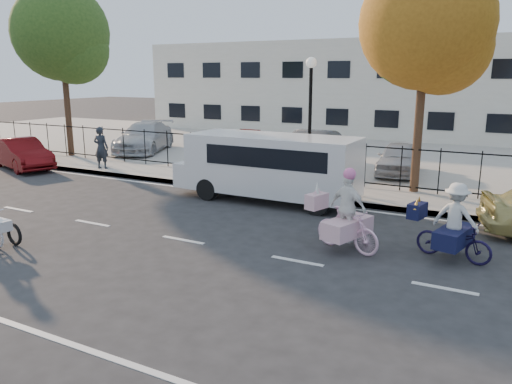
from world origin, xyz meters
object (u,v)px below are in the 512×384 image
Objects in this scene: white_van at (269,165)px; lot_car_d at (399,158)px; lamppost at (310,99)px; bull_bike at (453,229)px; pedestrian at (101,148)px; unicorn_bike at (346,220)px; red_sedan at (22,154)px; lot_car_a at (144,137)px; lot_car_c at (310,148)px.

lot_car_d is at bearing 63.48° from white_van.
bull_bike is (5.40, -5.10, -2.44)m from lamppost.
lamppost is at bearing 175.14° from pedestrian.
unicorn_bike is 1.04× the size of bull_bike.
lot_car_a reaches higher than red_sedan.
bull_bike reaches higher than lot_car_d.
white_van is at bearing -122.61° from lot_car_d.
lot_car_a is (-9.74, 5.56, -0.28)m from white_van.
lamppost reaches higher than lot_car_d.
unicorn_bike reaches higher than bull_bike.
white_van is 1.32× the size of lot_car_c.
lamppost reaches higher than lot_car_a.
red_sedan is (-12.11, -2.30, -2.46)m from lamppost.
lot_car_d is (14.52, 5.58, 0.12)m from red_sedan.
lot_car_c reaches higher than lot_car_a.
red_sedan is 1.09× the size of lot_car_d.
unicorn_bike is 15.66m from red_sedan.
pedestrian is (-8.58, -1.26, -2.10)m from lamppost.
unicorn_bike reaches higher than lot_car_c.
red_sedan is 0.89× the size of lot_car_c.
lamppost is 7.81m from bull_bike.
red_sedan is at bearing -164.73° from lot_car_d.
pedestrian is at bearing 87.39° from unicorn_bike.
white_van reaches higher than lot_car_d.
unicorn_bike is at bearing -42.47° from white_van.
bull_bike is 8.89m from lot_car_d.
red_sedan is 5.90m from lot_car_a.
lamppost is 8.92m from pedestrian.
lot_car_d is at bearing -50.79° from red_sedan.
white_van is 11.22m from lot_car_a.
bull_bike is 0.42× the size of lot_car_c.
unicorn_bike is 0.33× the size of white_van.
lot_car_a is at bearing 162.21° from lamppost.
lamppost reaches higher than lot_car_c.
white_van is 6.26m from lot_car_d.
lot_car_c is at bearing 44.23° from unicorn_bike.
bull_bike is at bearing -43.39° from lamppost.
lot_car_a is (-10.15, 3.26, -2.25)m from lamppost.
red_sedan is (-17.50, 2.80, -0.03)m from bull_bike.
unicorn_bike is at bearing 116.27° from bull_bike.
pedestrian is at bearing -92.19° from lot_car_a.
white_van is (-3.60, 3.34, 0.44)m from unicorn_bike.
lot_car_d is (3.70, -0.10, -0.11)m from lot_car_c.
lamppost is 0.74× the size of white_van.
lamppost is 0.88× the size of lot_car_a.
bull_bike is at bearing -76.13° from lot_car_d.
lot_car_a is 1.36× the size of lot_car_d.
lot_car_a is at bearing 174.34° from lot_car_d.
pedestrian is at bearing -163.31° from lot_car_d.
white_van is 11.70m from red_sedan.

